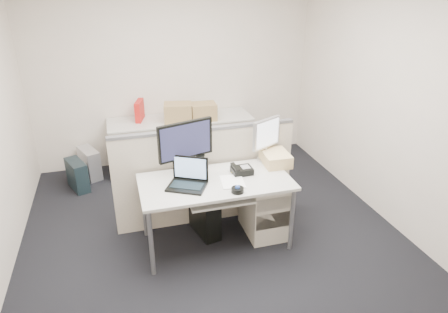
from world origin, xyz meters
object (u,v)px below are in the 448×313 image
object	(u,v)px
desk	(216,186)
laptop	(186,175)
monitor_main	(186,149)
desk_phone	(242,170)

from	to	relation	value
desk	laptop	bearing A→B (deg)	-169.28
desk	monitor_main	bearing A→B (deg)	142.97
desk	monitor_main	world-z (taller)	monitor_main
desk	desk_phone	distance (m)	0.33
desk	desk_phone	world-z (taller)	desk_phone
monitor_main	laptop	size ratio (longest dim) A/B	1.62
laptop	desk_phone	world-z (taller)	laptop
desk_phone	monitor_main	bearing A→B (deg)	167.73
desk	desk_phone	bearing A→B (deg)	14.93
desk	laptop	world-z (taller)	laptop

